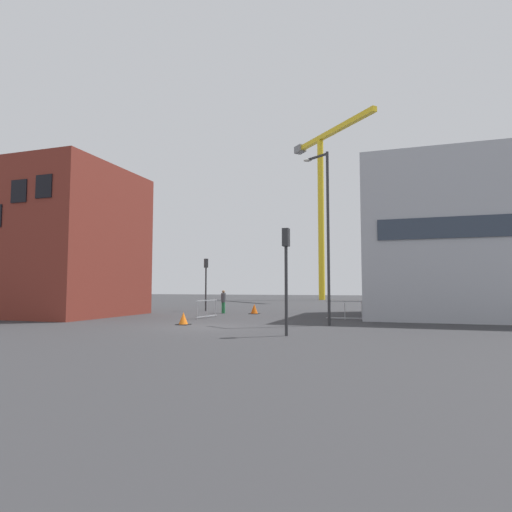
{
  "coord_description": "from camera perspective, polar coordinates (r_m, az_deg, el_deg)",
  "views": [
    {
      "loc": [
        8.32,
        -18.21,
        1.85
      ],
      "look_at": [
        0.0,
        7.59,
        3.84
      ],
      "focal_mm": 29.73,
      "sensor_mm": 36.0,
      "label": 1
    }
  ],
  "objects": [
    {
      "name": "ground",
      "position": [
        20.1,
        -6.75,
        -9.45
      ],
      "size": [
        160.0,
        160.0,
        0.0
      ],
      "primitive_type": "plane",
      "color": "#333335"
    },
    {
      "name": "pedestrian_walking",
      "position": [
        30.21,
        -4.41,
        -5.91
      ],
      "size": [
        0.34,
        0.34,
        1.63
      ],
      "color": "#2D844C",
      "rests_on": "ground"
    },
    {
      "name": "construction_crane",
      "position": [
        63.8,
        8.93,
        8.9
      ],
      "size": [
        13.43,
        13.83,
        24.58
      ],
      "color": "yellow",
      "rests_on": "ground"
    },
    {
      "name": "safety_barrier_mid_span",
      "position": [
        25.82,
        -6.64,
        -7.03
      ],
      "size": [
        0.33,
        2.35,
        1.08
      ],
      "color": "#9EA0A5",
      "rests_on": "ground"
    },
    {
      "name": "brick_building",
      "position": [
        30.66,
        -24.84,
        1.61
      ],
      "size": [
        8.72,
        8.35,
        9.49
      ],
      "color": "maroon",
      "rests_on": "ground"
    },
    {
      "name": "traffic_cone_orange",
      "position": [
        29.56,
        -0.24,
        -7.17
      ],
      "size": [
        0.68,
        0.68,
        0.68
      ],
      "color": "black",
      "rests_on": "ground"
    },
    {
      "name": "office_block",
      "position": [
        29.06,
        25.34,
        1.71
      ],
      "size": [
        10.8,
        10.36,
        9.28
      ],
      "color": "#A8AAB2",
      "rests_on": "ground"
    },
    {
      "name": "streetlamp_tall",
      "position": [
        21.27,
        9.35,
        4.16
      ],
      "size": [
        1.41,
        0.89,
        8.58
      ],
      "color": "#2D2D30",
      "rests_on": "ground"
    },
    {
      "name": "traffic_cone_by_barrier",
      "position": [
        21.37,
        -9.75,
        -8.34
      ],
      "size": [
        0.61,
        0.61,
        0.62
      ],
      "color": "black",
      "rests_on": "ground"
    },
    {
      "name": "traffic_light_crosswalk",
      "position": [
        33.5,
        -6.76,
        -2.67
      ],
      "size": [
        0.37,
        0.36,
        4.08
      ],
      "color": "#2D2D30",
      "rests_on": "ground"
    },
    {
      "name": "safety_barrier_right_run",
      "position": [
        24.68,
        11.86,
        -7.1
      ],
      "size": [
        2.1,
        0.1,
        1.08
      ],
      "color": "#9EA0A5",
      "rests_on": "ground"
    },
    {
      "name": "traffic_light_island",
      "position": [
        16.32,
        4.07,
        -1.0
      ],
      "size": [
        0.26,
        0.38,
        4.12
      ],
      "color": "#2D2D30",
      "rests_on": "ground"
    }
  ]
}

